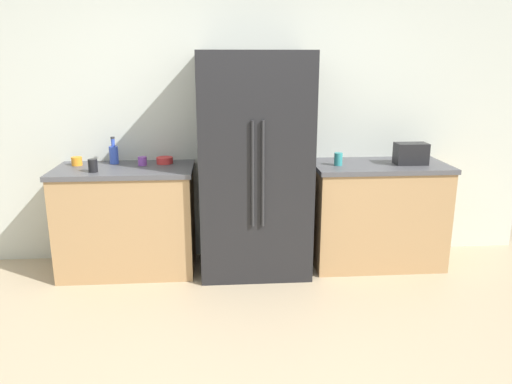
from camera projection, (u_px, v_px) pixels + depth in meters
name	position (u px, v px, depth m)	size (l,w,h in m)	color
ground_plane	(255.00, 373.00, 2.92)	(10.82, 10.82, 0.00)	tan
kitchen_back_panel	(239.00, 106.00, 4.43)	(5.41, 0.10, 2.80)	silver
counter_left	(127.00, 220.00, 4.25)	(1.16, 0.63, 0.93)	tan
counter_right	(377.00, 214.00, 4.41)	(1.17, 0.63, 0.93)	tan
refrigerator	(254.00, 165.00, 4.16)	(0.92, 0.70, 1.87)	black
toaster	(411.00, 154.00, 4.24)	(0.27, 0.16, 0.18)	black
bottle_a	(114.00, 154.00, 4.26)	(0.08, 0.08, 0.24)	blue
cup_a	(142.00, 161.00, 4.21)	(0.07, 0.07, 0.07)	purple
cup_b	(338.00, 159.00, 4.21)	(0.07, 0.07, 0.11)	teal
cup_c	(77.00, 161.00, 4.21)	(0.09, 0.09, 0.07)	orange
cup_d	(93.00, 166.00, 3.95)	(0.07, 0.07, 0.11)	black
bowl_a	(165.00, 160.00, 4.29)	(0.14, 0.14, 0.05)	red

